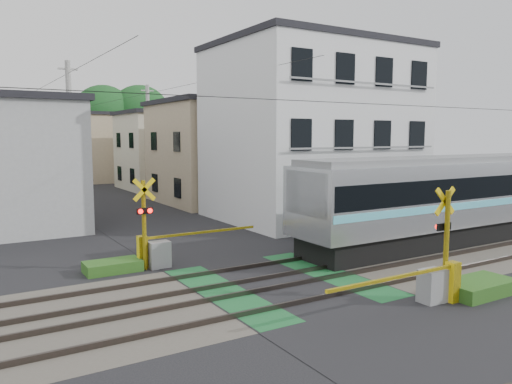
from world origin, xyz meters
TOP-DOWN VIEW (x-y plane):
  - ground at (0.00, 0.00)m, footprint 120.00×120.00m
  - track_bed at (0.00, 0.00)m, footprint 120.00×120.00m
  - crossing_signal_near at (2.59, -3.65)m, footprint 4.74×0.65m
  - crossing_signal_far at (-2.59, 3.65)m, footprint 4.74×0.65m
  - apartment_block at (8.50, 9.49)m, footprint 10.20×8.36m
  - houses_row at (0.25, 25.92)m, footprint 22.07×31.35m
  - tree_hill at (-0.24, 47.58)m, footprint 40.00×13.33m
  - catenary at (6.00, 0.03)m, footprint 60.00×5.04m
  - utility_poles at (-1.05, 23.01)m, footprint 7.90×42.00m
  - pedestrian at (1.86, 32.48)m, footprint 0.72×0.58m
  - weed_patches at (1.76, -0.09)m, footprint 10.25×8.80m

SIDE VIEW (x-z plane):
  - ground at x=0.00m, z-range 0.00..0.00m
  - track_bed at x=0.00m, z-range -0.03..0.11m
  - weed_patches at x=1.76m, z-range -0.02..0.38m
  - crossing_signal_near at x=2.59m, z-range -0.83..2.25m
  - crossing_signal_far at x=-2.59m, z-range -0.83..2.25m
  - pedestrian at x=1.86m, z-range 0.00..1.70m
  - houses_row at x=0.25m, z-range -0.16..6.64m
  - catenary at x=6.00m, z-range 0.20..7.20m
  - utility_poles at x=-1.05m, z-range 0.08..8.08m
  - apartment_block at x=8.50m, z-range 0.01..9.31m
  - tree_hill at x=-0.24m, z-range -0.68..10.46m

